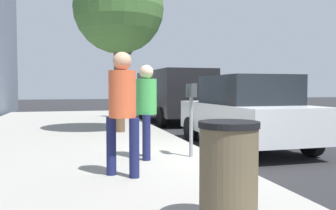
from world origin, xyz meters
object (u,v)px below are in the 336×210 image
at_px(trash_bin, 228,173).
at_px(pedestrian_at_meter, 146,104).
at_px(street_tree, 119,9).
at_px(parked_van_far, 173,93).
at_px(pedestrian_bystander, 122,102).
at_px(parking_meter, 191,104).
at_px(parked_sedan_near, 245,112).
at_px(traffic_signal, 127,62).

bearing_deg(trash_bin, pedestrian_at_meter, 2.00).
xyz_separation_m(pedestrian_at_meter, street_tree, (4.18, -0.00, 2.62)).
bearing_deg(parked_van_far, pedestrian_bystander, 160.22).
xyz_separation_m(parking_meter, parked_van_far, (8.11, -1.87, 0.09)).
relative_size(parked_sedan_near, traffic_signal, 1.23).
relative_size(street_tree, traffic_signal, 1.39).
xyz_separation_m(parked_sedan_near, parked_van_far, (6.64, 0.00, 0.36)).
bearing_deg(street_tree, parking_meter, -168.57).
xyz_separation_m(parked_sedan_near, street_tree, (2.77, 2.73, 2.90)).
height_order(parked_van_far, street_tree, street_tree).
distance_m(parking_meter, parked_sedan_near, 2.39).
bearing_deg(pedestrian_bystander, parked_sedan_near, -11.50).
distance_m(traffic_signal, trash_bin, 12.46).
relative_size(parked_sedan_near, trash_bin, 4.39).
bearing_deg(pedestrian_at_meter, trash_bin, -76.38).
bearing_deg(parked_sedan_near, parking_meter, 128.21).
height_order(pedestrian_at_meter, parked_sedan_near, pedestrian_at_meter).
bearing_deg(trash_bin, parked_sedan_near, -28.37).
xyz_separation_m(pedestrian_bystander, parked_van_far, (9.30, -3.34, -0.01)).
bearing_deg(pedestrian_bystander, pedestrian_at_meter, 13.95).
distance_m(parked_sedan_near, traffic_signal, 7.86).
bearing_deg(parked_sedan_near, parked_van_far, 0.01).
xyz_separation_m(pedestrian_bystander, traffic_signal, (10.11, -1.51, 1.31)).
bearing_deg(traffic_signal, parking_meter, 179.76).
height_order(parked_van_far, traffic_signal, traffic_signal).
distance_m(pedestrian_at_meter, street_tree, 4.93).
bearing_deg(parking_meter, pedestrian_at_meter, 85.50).
xyz_separation_m(parking_meter, trash_bin, (-3.36, 0.74, -0.51)).
bearing_deg(traffic_signal, parked_sedan_near, -166.19).
bearing_deg(trash_bin, parked_van_far, -12.82).
bearing_deg(parked_van_far, pedestrian_at_meter, 161.25).
bearing_deg(pedestrian_at_meter, traffic_signal, 95.83).
relative_size(pedestrian_at_meter, parked_van_far, 0.33).
relative_size(parked_sedan_near, street_tree, 0.88).
height_order(parking_meter, trash_bin, parking_meter).
height_order(parking_meter, pedestrian_bystander, pedestrian_bystander).
xyz_separation_m(parking_meter, traffic_signal, (8.92, -0.04, 1.41)).
bearing_deg(parked_sedan_near, pedestrian_at_meter, 117.21).
height_order(parking_meter, parked_sedan_near, parked_sedan_near).
bearing_deg(pedestrian_at_meter, parked_sedan_near, 38.83).
bearing_deg(pedestrian_bystander, trash_bin, -121.34).
height_order(parked_sedan_near, parked_van_far, parked_van_far).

